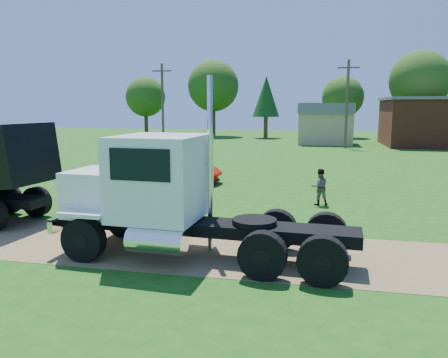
# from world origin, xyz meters

# --- Properties ---
(ground) EXTENTS (140.00, 140.00, 0.00)m
(ground) POSITION_xyz_m (0.00, 0.00, 0.00)
(ground) COLOR #194D10
(ground) RESTS_ON ground
(dirt_track) EXTENTS (120.00, 4.20, 0.01)m
(dirt_track) POSITION_xyz_m (0.00, 0.00, 0.01)
(dirt_track) COLOR olive
(dirt_track) RESTS_ON ground
(white_semi_tractor) EXTENTS (8.57, 3.25, 5.12)m
(white_semi_tractor) POSITION_xyz_m (-1.19, -0.58, 1.75)
(white_semi_tractor) COLOR black
(white_semi_tractor) RESTS_ON ground
(orange_pickup) EXTENTS (5.84, 3.16, 1.56)m
(orange_pickup) POSITION_xyz_m (-4.85, 11.12, 0.78)
(orange_pickup) COLOR red
(orange_pickup) RESTS_ON ground
(spectator_b) EXTENTS (0.90, 0.77, 1.59)m
(spectator_b) POSITION_xyz_m (3.23, 6.92, 0.80)
(spectator_b) COLOR #999999
(spectator_b) RESTS_ON ground
(tan_shed) EXTENTS (6.20, 5.40, 4.70)m
(tan_shed) POSITION_xyz_m (4.00, 40.00, 2.42)
(tan_shed) COLOR tan
(tan_shed) RESTS_ON ground
(utility_poles) EXTENTS (42.20, 0.28, 9.00)m
(utility_poles) POSITION_xyz_m (6.00, 35.00, 4.71)
(utility_poles) COLOR #453C27
(utility_poles) RESTS_ON ground
(tree_row) EXTENTS (54.66, 12.01, 11.55)m
(tree_row) POSITION_xyz_m (4.45, 49.58, 6.80)
(tree_row) COLOR #3A2218
(tree_row) RESTS_ON ground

